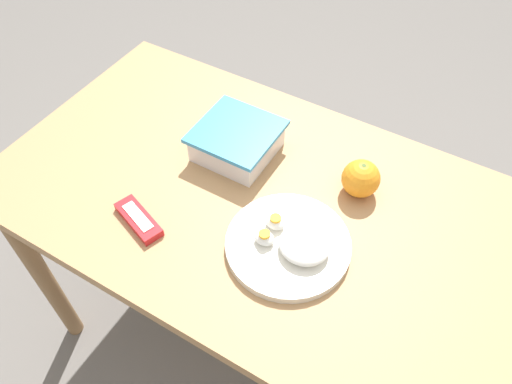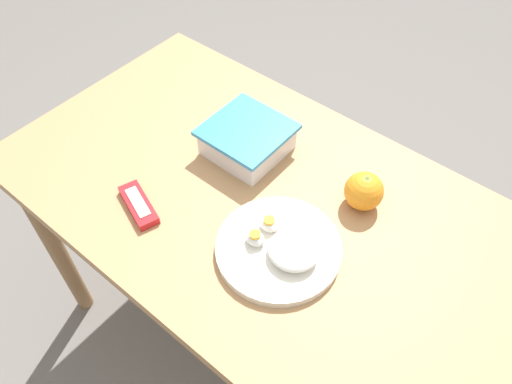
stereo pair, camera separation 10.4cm
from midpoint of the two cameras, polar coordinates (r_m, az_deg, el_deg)
ground_plane at (r=1.68m, az=-0.17°, el=-16.99°), size 10.00×10.00×0.00m
table at (r=1.13m, az=-0.24°, el=-4.44°), size 1.26×0.67×0.72m
food_container at (r=1.14m, az=-4.80°, el=5.51°), size 0.18×0.18×0.07m
orange_fruit at (r=1.06m, az=9.18°, el=1.37°), size 0.08×0.08×0.08m
rice_plate at (r=0.98m, az=0.93°, el=-6.18°), size 0.25×0.25×0.05m
candy_bar at (r=1.06m, az=-16.03°, el=-3.19°), size 0.13×0.08×0.02m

